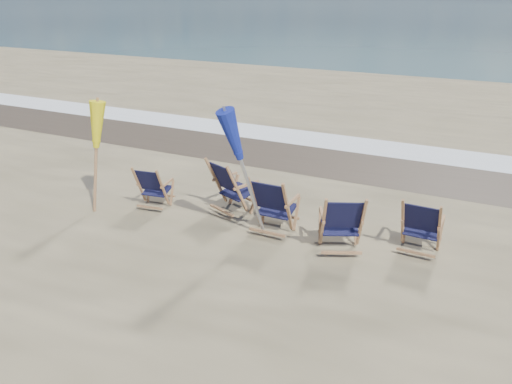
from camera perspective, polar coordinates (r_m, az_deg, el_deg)
ocean at (r=132.66m, az=25.31°, el=19.02°), size 400.00×400.00×0.00m
surf_foam at (r=13.85m, az=10.87°, el=5.43°), size 200.00×1.40×0.01m
wet_sand_strip at (r=12.47m, az=9.06°, el=3.60°), size 200.00×2.60×0.00m
beach_chair_0 at (r=9.55m, az=-10.61°, el=0.31°), size 0.66×0.72×0.90m
beach_chair_1 at (r=9.04m, az=-2.16°, el=0.04°), size 0.94×0.99×1.09m
beach_chair_2 at (r=8.34m, az=3.61°, el=-2.00°), size 0.71×0.80×1.10m
beach_chair_3 at (r=8.00m, az=11.97°, el=-3.72°), size 0.94×0.98×1.07m
beach_chair_4 at (r=8.23m, az=20.17°, el=-4.20°), size 0.67×0.74×1.00m
umbrella_yellow at (r=9.56m, az=-18.28°, el=6.66°), size 0.30×0.30×2.09m
umbrella_blue at (r=7.85m, az=-1.01°, el=6.56°), size 0.30×0.30×2.39m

